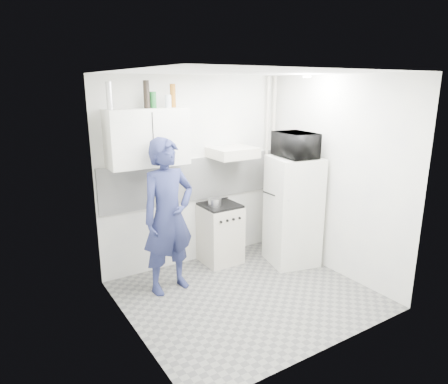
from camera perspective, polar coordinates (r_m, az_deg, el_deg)
floor at (r=5.02m, az=3.25°, el=-14.46°), size 2.80×2.80×0.00m
ceiling at (r=4.37m, az=3.77°, el=16.70°), size 2.80×2.80×0.00m
wall_back at (r=5.56m, az=-4.06°, el=2.85°), size 2.80×0.00×2.80m
wall_left at (r=3.91m, az=-13.45°, el=-2.84°), size 0.00×2.60×2.60m
wall_right at (r=5.44m, az=15.56°, el=2.07°), size 0.00×2.60×2.60m
person at (r=4.83m, az=-7.96°, el=-3.50°), size 0.74×0.53×1.89m
stove at (r=5.72m, az=-0.57°, el=-6.02°), size 0.52×0.52×0.83m
fridge at (r=5.68m, az=9.79°, el=-2.68°), size 0.77×0.77×1.53m
stove_top at (r=5.58m, az=-0.58°, el=-1.90°), size 0.50×0.50×0.03m
saucepan at (r=5.51m, az=-1.34°, el=-1.41°), size 0.18×0.18×0.10m
microwave at (r=5.47m, az=10.22°, el=6.65°), size 0.65×0.48×0.34m
bottle_a at (r=4.82m, az=-16.07°, el=13.08°), size 0.07×0.07×0.31m
bottle_d at (r=4.96m, az=-11.01°, el=13.53°), size 0.07×0.07×0.33m
canister_a at (r=5.00m, az=-10.08°, el=12.83°), size 0.08×0.08×0.19m
canister_b at (r=5.07m, az=-7.99°, el=12.71°), size 0.08×0.08×0.15m
bottle_e at (r=5.10m, az=-7.32°, el=13.49°), size 0.07×0.07×0.29m
upper_cabinet at (r=5.00m, az=-10.86°, el=7.64°), size 1.00×0.35×0.70m
range_hood at (r=5.52m, az=1.26°, el=5.66°), size 0.60×0.50×0.14m
backsplash at (r=5.57m, az=-3.97°, el=1.82°), size 2.74×0.03×0.60m
pipe_a at (r=6.20m, az=6.95°, el=4.07°), size 0.05×0.05×2.60m
pipe_b at (r=6.13m, az=6.07°, el=3.96°), size 0.04×0.04×2.60m
ceiling_spot_fixture at (r=5.17m, az=11.77°, el=15.85°), size 0.10×0.10×0.02m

